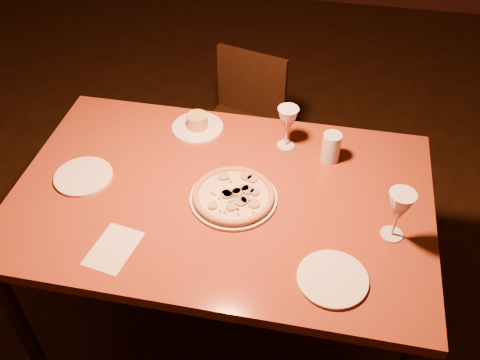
# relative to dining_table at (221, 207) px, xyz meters

# --- Properties ---
(floor) EXTENTS (7.00, 7.00, 0.00)m
(floor) POSITION_rel_dining_table_xyz_m (-0.27, 0.01, -0.75)
(floor) COLOR black
(floor) RESTS_ON ground
(dining_table) EXTENTS (1.54, 0.99, 0.82)m
(dining_table) POSITION_rel_dining_table_xyz_m (0.00, 0.00, 0.00)
(dining_table) COLOR maroon
(dining_table) RESTS_ON floor
(chair_far) EXTENTS (0.48, 0.48, 0.81)m
(chair_far) POSITION_rel_dining_table_xyz_m (-0.10, 0.93, -0.29)
(chair_far) COLOR black
(chair_far) RESTS_ON floor
(pizza_plate) EXTENTS (0.32, 0.32, 0.03)m
(pizza_plate) POSITION_rel_dining_table_xyz_m (0.05, -0.02, 0.09)
(pizza_plate) COLOR white
(pizza_plate) RESTS_ON dining_table
(ramekin_saucer) EXTENTS (0.22, 0.22, 0.07)m
(ramekin_saucer) POSITION_rel_dining_table_xyz_m (-0.18, 0.36, 0.09)
(ramekin_saucer) COLOR white
(ramekin_saucer) RESTS_ON dining_table
(wine_glass_far) EXTENTS (0.08, 0.08, 0.18)m
(wine_glass_far) POSITION_rel_dining_table_xyz_m (0.20, 0.32, 0.16)
(wine_glass_far) COLOR #C26651
(wine_glass_far) RESTS_ON dining_table
(wine_glass_right) EXTENTS (0.09, 0.09, 0.20)m
(wine_glass_right) POSITION_rel_dining_table_xyz_m (0.61, -0.08, 0.17)
(wine_glass_right) COLOR #C26651
(wine_glass_right) RESTS_ON dining_table
(water_tumbler) EXTENTS (0.07, 0.07, 0.12)m
(water_tumbler) POSITION_rel_dining_table_xyz_m (0.38, 0.27, 0.13)
(water_tumbler) COLOR #B5C1C5
(water_tumbler) RESTS_ON dining_table
(side_plate_left) EXTENTS (0.22, 0.22, 0.01)m
(side_plate_left) POSITION_rel_dining_table_xyz_m (-0.53, -0.01, 0.08)
(side_plate_left) COLOR white
(side_plate_left) RESTS_ON dining_table
(side_plate_near) EXTENTS (0.23, 0.23, 0.01)m
(side_plate_near) POSITION_rel_dining_table_xyz_m (0.43, -0.31, 0.08)
(side_plate_near) COLOR white
(side_plate_near) RESTS_ON dining_table
(menu_card) EXTENTS (0.17, 0.22, 0.00)m
(menu_card) POSITION_rel_dining_table_xyz_m (-0.30, -0.32, 0.07)
(menu_card) COLOR silver
(menu_card) RESTS_ON dining_table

